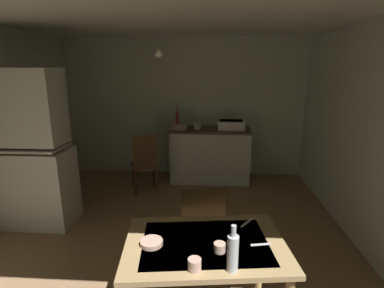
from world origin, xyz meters
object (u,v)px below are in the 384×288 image
at_px(mixing_bowl_counter, 179,127).
at_px(chair_by_counter, 145,162).
at_px(serving_bowl_wide, 152,243).
at_px(chair_far_side, 201,230).
at_px(sink_basin, 231,125).
at_px(dining_table, 205,255).
at_px(hutch_cabinet, 34,155).
at_px(hand_pump, 177,118).
at_px(glass_bottle, 233,252).
at_px(mug_dark, 195,265).

bearing_deg(mixing_bowl_counter, chair_by_counter, -130.60).
distance_m(chair_by_counter, serving_bowl_wide, 2.63).
relative_size(chair_far_side, serving_bowl_wide, 6.04).
relative_size(sink_basin, mixing_bowl_counter, 1.72).
xyz_separation_m(dining_table, serving_bowl_wide, (-0.37, -0.05, 0.12)).
distance_m(hutch_cabinet, chair_by_counter, 1.56).
relative_size(sink_basin, hand_pump, 1.13).
height_order(sink_basin, glass_bottle, sink_basin).
height_order(serving_bowl_wide, glass_bottle, glass_bottle).
distance_m(hand_pump, mug_dark, 3.48).
distance_m(hutch_cabinet, sink_basin, 2.95).
relative_size(dining_table, mug_dark, 14.52).
height_order(sink_basin, dining_table, sink_basin).
xyz_separation_m(chair_far_side, serving_bowl_wide, (-0.32, -0.65, 0.28)).
xyz_separation_m(hutch_cabinet, sink_basin, (2.46, 1.62, 0.09)).
height_order(chair_by_counter, mug_dark, chair_by_counter).
height_order(hutch_cabinet, serving_bowl_wide, hutch_cabinet).
bearing_deg(serving_bowl_wide, mixing_bowl_counter, 92.49).
distance_m(mixing_bowl_counter, chair_by_counter, 0.87).
relative_size(mixing_bowl_counter, serving_bowl_wide, 1.65).
bearing_deg(dining_table, glass_bottle, -59.42).
bearing_deg(mug_dark, mixing_bowl_counter, 97.53).
bearing_deg(glass_bottle, dining_table, 120.58).
bearing_deg(serving_bowl_wide, dining_table, 8.05).
bearing_deg(mixing_bowl_counter, glass_bottle, -78.69).
bearing_deg(mug_dark, hand_pump, 98.04).
relative_size(mug_dark, glass_bottle, 0.27).
bearing_deg(sink_basin, dining_table, -96.72).
height_order(sink_basin, mug_dark, sink_basin).
relative_size(hutch_cabinet, mixing_bowl_counter, 7.48).
bearing_deg(chair_far_side, glass_bottle, -76.26).
height_order(hand_pump, chair_by_counter, hand_pump).
xyz_separation_m(mixing_bowl_counter, chair_by_counter, (-0.48, -0.56, -0.45)).
bearing_deg(chair_by_counter, hand_pump, 56.36).
height_order(chair_by_counter, serving_bowl_wide, chair_by_counter).
height_order(mug_dark, glass_bottle, glass_bottle).
distance_m(hutch_cabinet, mug_dark, 2.70).
bearing_deg(serving_bowl_wide, glass_bottle, -23.25).
bearing_deg(glass_bottle, chair_far_side, 103.74).
relative_size(hand_pump, mug_dark, 4.78).
distance_m(mixing_bowl_counter, glass_bottle, 3.39).
distance_m(hand_pump, mixing_bowl_counter, 0.17).
bearing_deg(glass_bottle, sink_basin, 86.62).
bearing_deg(mug_dark, sink_basin, 82.88).
distance_m(serving_bowl_wide, mug_dark, 0.39).
distance_m(hutch_cabinet, serving_bowl_wide, 2.31).
relative_size(sink_basin, glass_bottle, 1.48).
distance_m(sink_basin, hand_pump, 0.91).
bearing_deg(mixing_bowl_counter, serving_bowl_wide, -87.51).
xyz_separation_m(serving_bowl_wide, glass_bottle, (0.53, -0.23, 0.11)).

